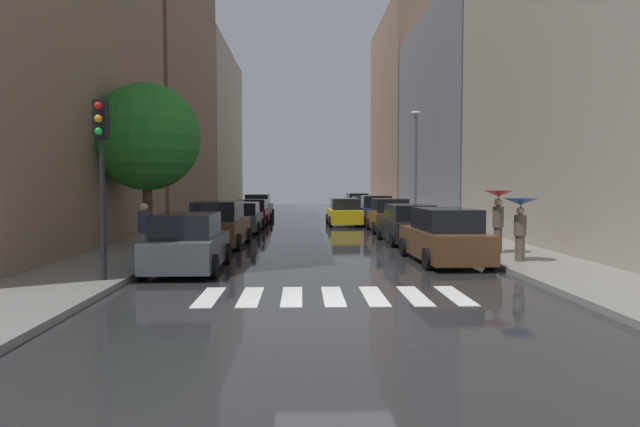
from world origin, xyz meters
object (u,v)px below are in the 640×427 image
object	(u,v)px
parked_car_left_fifth	(258,207)
traffic_light_left_corner	(101,150)
parked_car_left_nearest	(188,244)
parked_car_left_fourth	(253,212)
parked_car_right_nearest	(444,237)
taxi_midroad	(344,213)
parked_car_left_second	(219,226)
lamp_post_right	(416,159)
parked_car_left_third	(242,218)
parked_car_right_fourth	(376,211)
parked_car_right_third	(389,216)
parked_car_right_sixth	(357,205)
pedestrian_by_kerb	(144,230)
street_tree_left	(147,137)
parked_car_right_fifth	(364,208)
pedestrian_foreground	(498,208)
pedestrian_near_tree	(520,215)

from	to	relation	value
parked_car_left_fifth	traffic_light_left_corner	distance (m)	26.81
parked_car_left_nearest	parked_car_left_fourth	world-z (taller)	parked_car_left_nearest
parked_car_right_nearest	taxi_midroad	world-z (taller)	taxi_midroad
parked_car_left_second	lamp_post_right	xyz separation A→B (m)	(9.50, 8.30, 2.99)
parked_car_left_third	parked_car_right_fourth	distance (m)	9.19
parked_car_right_third	parked_car_right_sixth	xyz separation A→B (m)	(0.03, 17.25, 0.00)
pedestrian_by_kerb	parked_car_right_sixth	bearing A→B (deg)	-83.36
parked_car_left_nearest	parked_car_left_fifth	xyz separation A→B (m)	(0.09, 24.34, 0.05)
street_tree_left	traffic_light_left_corner	distance (m)	8.15
parked_car_right_fifth	pedestrian_foreground	xyz separation A→B (m)	(2.04, -21.92, 0.91)
parked_car_left_second	parked_car_right_sixth	distance (m)	25.08
parked_car_left_fourth	parked_car_right_third	distance (m)	9.77
parked_car_right_fourth	pedestrian_near_tree	size ratio (longest dim) A/B	2.29
parked_car_right_fifth	parked_car_right_fourth	bearing A→B (deg)	179.24
parked_car_left_second	taxi_midroad	bearing A→B (deg)	-24.97
parked_car_right_fifth	pedestrian_by_kerb	size ratio (longest dim) A/B	2.71
street_tree_left	lamp_post_right	world-z (taller)	lamp_post_right
parked_car_right_fifth	lamp_post_right	world-z (taller)	lamp_post_right
parked_car_left_fourth	lamp_post_right	world-z (taller)	lamp_post_right
parked_car_left_fourth	parked_car_right_fifth	xyz separation A→B (m)	(7.58, 5.60, 0.01)
parked_car_right_nearest	pedestrian_by_kerb	bearing A→B (deg)	88.92
pedestrian_near_tree	traffic_light_left_corner	size ratio (longest dim) A/B	0.44
lamp_post_right	pedestrian_foreground	bearing A→B (deg)	-88.25
pedestrian_near_tree	street_tree_left	bearing A→B (deg)	3.16
traffic_light_left_corner	lamp_post_right	xyz separation A→B (m)	(11.00, 16.79, 0.54)
parked_car_right_nearest	parked_car_right_fourth	bearing A→B (deg)	-2.23
parked_car_right_nearest	street_tree_left	world-z (taller)	street_tree_left
street_tree_left	taxi_midroad	bearing A→B (deg)	54.28
parked_car_right_nearest	parked_car_right_third	bearing A→B (deg)	-2.33
parked_car_left_third	parked_car_right_third	distance (m)	7.63
parked_car_right_fourth	traffic_light_left_corner	bearing A→B (deg)	157.12
parked_car_right_fifth	street_tree_left	size ratio (longest dim) A/B	0.76
parked_car_left_third	pedestrian_foreground	size ratio (longest dim) A/B	2.06
parked_car_right_nearest	traffic_light_left_corner	size ratio (longest dim) A/B	1.11
parked_car_left_third	parked_car_right_nearest	size ratio (longest dim) A/B	0.91
parked_car_right_third	lamp_post_right	distance (m)	3.87
parked_car_right_nearest	lamp_post_right	size ratio (longest dim) A/B	0.75
parked_car_left_third	pedestrian_by_kerb	bearing A→B (deg)	171.59
parked_car_right_nearest	parked_car_left_fourth	bearing A→B (deg)	21.26
pedestrian_near_tree	traffic_light_left_corner	world-z (taller)	traffic_light_left_corner
parked_car_left_nearest	parked_car_right_fifth	xyz separation A→B (m)	(7.78, 24.54, -0.03)
parked_car_right_sixth	street_tree_left	bearing A→B (deg)	154.24
pedestrian_foreground	street_tree_left	world-z (taller)	street_tree_left
pedestrian_near_tree	pedestrian_by_kerb	bearing A→B (deg)	21.67
parked_car_left_third	pedestrian_foreground	world-z (taller)	pedestrian_foreground
parked_car_left_nearest	parked_car_left_second	xyz separation A→B (m)	(-0.04, 6.18, 0.07)
parked_car_left_nearest	parked_car_left_fourth	xyz separation A→B (m)	(0.20, 18.94, -0.04)
parked_car_left_fifth	pedestrian_by_kerb	bearing A→B (deg)	176.96
parked_car_left_nearest	parked_car_right_third	distance (m)	14.93
parked_car_left_fourth	parked_car_right_sixth	xyz separation A→B (m)	(7.59, 11.06, 0.08)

